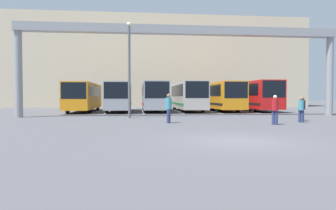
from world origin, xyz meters
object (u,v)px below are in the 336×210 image
pedestrian_mid_left (275,109)px  pedestrian_near_center (169,108)px  bus_slot_3 (187,95)px  pedestrian_near_left (301,109)px  bus_slot_0 (84,95)px  pedestrian_far_center (303,108)px  lamp_post (129,66)px  bus_slot_4 (219,95)px  bus_slot_1 (119,95)px  bus_slot_2 (154,95)px  bus_slot_5 (253,94)px

pedestrian_mid_left → pedestrian_near_center: size_ratio=0.95×
bus_slot_3 → pedestrian_near_left: bus_slot_3 is taller
bus_slot_0 → pedestrian_far_center: bus_slot_0 is taller
pedestrian_near_center → bus_slot_3: bearing=-175.7°
lamp_post → bus_slot_4: bearing=46.7°
bus_slot_3 → lamp_post: 12.28m
bus_slot_0 → bus_slot_1: size_ratio=1.07×
bus_slot_0 → pedestrian_near_center: (7.75, -14.87, -0.80)m
bus_slot_2 → bus_slot_3: 3.83m
bus_slot_1 → pedestrian_far_center: 19.05m
bus_slot_5 → lamp_post: size_ratio=1.43×
bus_slot_2 → pedestrian_far_center: bus_slot_2 is taller
bus_slot_5 → pedestrian_mid_left: 17.34m
bus_slot_2 → pedestrian_far_center: 17.06m
bus_slot_4 → bus_slot_5: bearing=-13.4°
bus_slot_5 → bus_slot_1: bearing=-179.2°
pedestrian_near_center → pedestrian_mid_left: bearing=92.2°
bus_slot_4 → pedestrian_mid_left: (-1.44, -17.40, -0.91)m
bus_slot_4 → bus_slot_5: 3.94m
bus_slot_4 → pedestrian_mid_left: bus_slot_4 is taller
bus_slot_2 → pedestrian_mid_left: (6.22, -16.82, -0.91)m
bus_slot_0 → pedestrian_near_left: 22.34m
bus_slot_1 → bus_slot_2: bearing=8.3°
bus_slot_3 → pedestrian_far_center: (5.67, -14.27, -0.99)m
bus_slot_0 → bus_slot_3: (11.48, 0.32, 0.09)m
bus_slot_4 → pedestrian_far_center: bearing=-82.9°
bus_slot_0 → bus_slot_2: (7.66, 0.20, 0.06)m
bus_slot_5 → lamp_post: 17.22m
lamp_post → bus_slot_1: bearing=98.0°
bus_slot_3 → pedestrian_near_left: size_ratio=7.03×
bus_slot_3 → lamp_post: size_ratio=1.55×
bus_slot_1 → bus_slot_3: 7.69m
pedestrian_mid_left → pedestrian_far_center: bearing=85.0°
bus_slot_4 → bus_slot_5: (3.83, -0.91, 0.07)m
bus_slot_0 → bus_slot_5: bearing=-0.4°
pedestrian_near_left → lamp_post: 12.70m
bus_slot_0 → bus_slot_2: 7.66m
pedestrian_near_left → pedestrian_far_center: size_ratio=1.00×
pedestrian_near_center → lamp_post: size_ratio=0.25×
bus_slot_2 → pedestrian_near_left: (8.61, -15.50, -0.97)m
bus_slot_0 → pedestrian_mid_left: (13.87, -16.62, -0.84)m
bus_slot_5 → bus_slot_0: bearing=179.6°
bus_slot_3 → pedestrian_near_center: bearing=-103.8°
bus_slot_0 → bus_slot_5: 19.14m
bus_slot_2 → pedestrian_near_center: size_ratio=6.14×
bus_slot_1 → bus_slot_2: 3.87m
bus_slot_1 → bus_slot_3: size_ratio=0.88×
pedestrian_mid_left → pedestrian_far_center: size_ratio=1.07×
lamp_post → bus_slot_2: bearing=76.3°
pedestrian_near_left → pedestrian_near_center: bearing=36.8°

